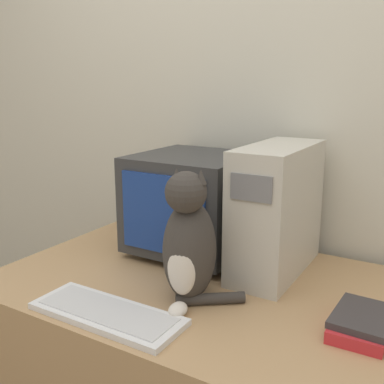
# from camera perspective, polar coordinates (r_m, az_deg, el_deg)

# --- Properties ---
(wall_back) EXTENTS (7.00, 0.05, 2.50)m
(wall_back) POSITION_cam_1_polar(r_m,az_deg,el_deg) (1.84, 9.63, 9.05)
(wall_back) COLOR beige
(wall_back) RESTS_ON ground_plane
(desk) EXTENTS (1.36, 0.89, 0.76)m
(desk) POSITION_cam_1_polar(r_m,az_deg,el_deg) (1.70, 1.51, -22.87)
(desk) COLOR tan
(desk) RESTS_ON ground_plane
(crt_monitor) EXTENTS (0.41, 0.42, 0.38)m
(crt_monitor) POSITION_cam_1_polar(r_m,az_deg,el_deg) (1.70, 0.18, -1.34)
(crt_monitor) COLOR #333333
(crt_monitor) RESTS_ON desk
(computer_tower) EXTENTS (0.19, 0.45, 0.44)m
(computer_tower) POSITION_cam_1_polar(r_m,az_deg,el_deg) (1.55, 10.71, -2.18)
(computer_tower) COLOR beige
(computer_tower) RESTS_ON desk
(keyboard) EXTENTS (0.45, 0.17, 0.02)m
(keyboard) POSITION_cam_1_polar(r_m,az_deg,el_deg) (1.32, -10.74, -14.90)
(keyboard) COLOR silver
(keyboard) RESTS_ON desk
(cat) EXTENTS (0.26, 0.26, 0.41)m
(cat) POSITION_cam_1_polar(r_m,az_deg,el_deg) (1.32, -0.40, -6.73)
(cat) COLOR #38332D
(cat) RESTS_ON desk
(book_stack) EXTENTS (0.16, 0.21, 0.05)m
(book_stack) POSITION_cam_1_polar(r_m,az_deg,el_deg) (1.30, 20.74, -15.25)
(book_stack) COLOR red
(book_stack) RESTS_ON desk
(pen) EXTENTS (0.13, 0.01, 0.01)m
(pen) POSITION_cam_1_polar(r_m,az_deg,el_deg) (1.43, -11.22, -12.84)
(pen) COLOR black
(pen) RESTS_ON desk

